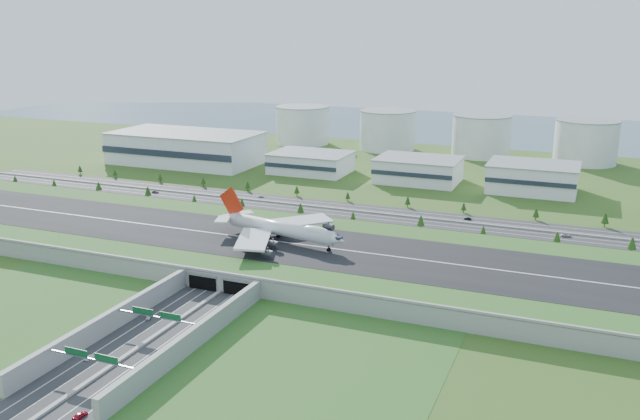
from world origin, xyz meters
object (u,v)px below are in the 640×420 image
at_px(car_4, 155,192).
at_px(car_5, 468,219).
at_px(car_1, 90,357).
at_px(car_6, 566,235).
at_px(fuel_tank_a, 302,125).
at_px(boeing_747, 280,228).
at_px(car_7, 260,196).
at_px(car_3, 80,415).
at_px(car_0, 149,317).
at_px(car_2, 199,326).

relative_size(car_4, car_5, 1.08).
distance_m(car_1, car_6, 252.94).
height_order(fuel_tank_a, boeing_747, fuel_tank_a).
bearing_deg(car_7, car_6, 68.94).
xyz_separation_m(boeing_747, car_7, (-63.87, 102.68, -13.85)).
bearing_deg(car_7, car_1, -4.08).
xyz_separation_m(fuel_tank_a, car_5, (197.33, -207.87, -16.69)).
bearing_deg(boeing_747, car_5, 65.55).
xyz_separation_m(fuel_tank_a, car_7, (59.90, -205.80, -16.73)).
relative_size(boeing_747, car_5, 17.84).
height_order(fuel_tank_a, car_3, fuel_tank_a).
height_order(car_0, car_4, car_4).
relative_size(boeing_747, car_2, 12.67).
relative_size(car_0, car_5, 1.04).
xyz_separation_m(boeing_747, car_1, (-13.96, -121.15, -13.84)).
xyz_separation_m(car_6, car_7, (-192.44, 14.87, -0.13)).
bearing_deg(car_7, boeing_747, 15.24).
distance_m(car_3, car_5, 259.88).
bearing_deg(car_1, car_0, 106.04).
bearing_deg(car_4, car_0, -155.13).
bearing_deg(car_5, car_2, -23.13).
distance_m(car_1, car_4, 240.17).
bearing_deg(car_0, boeing_747, 59.62).
bearing_deg(car_4, car_2, -150.28).
bearing_deg(car_3, car_4, -59.11).
xyz_separation_m(fuel_tank_a, car_6, (252.34, -220.67, -16.60)).
distance_m(car_3, car_4, 276.72).
bearing_deg(fuel_tank_a, car_0, -74.65).
xyz_separation_m(car_1, car_7, (-49.90, 223.83, -0.01)).
distance_m(fuel_tank_a, car_7, 214.99).
height_order(car_0, car_6, car_6).
bearing_deg(boeing_747, car_2, -73.56).
bearing_deg(fuel_tank_a, boeing_747, -68.14).
relative_size(car_1, car_6, 0.71).
relative_size(car_0, car_4, 0.97).
height_order(car_2, car_6, car_2).
relative_size(car_6, car_7, 1.25).
xyz_separation_m(car_0, car_4, (-119.97, 172.15, 0.03)).
height_order(car_1, car_6, car_6).
relative_size(car_1, car_3, 0.77).
bearing_deg(car_5, fuel_tank_a, -139.94).
bearing_deg(car_2, car_6, -145.08).
height_order(fuel_tank_a, car_7, fuel_tank_a).
bearing_deg(fuel_tank_a, car_2, -71.63).
height_order(car_4, car_6, car_6).
xyz_separation_m(boeing_747, car_0, (-15.45, -86.10, -13.75)).
bearing_deg(fuel_tank_a, car_6, -41.17).
bearing_deg(car_2, car_4, -70.31).
bearing_deg(car_0, car_5, 44.31).
distance_m(fuel_tank_a, boeing_747, 332.39).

